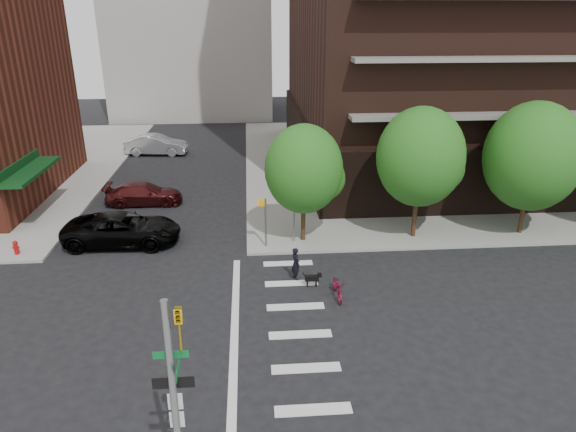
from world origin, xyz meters
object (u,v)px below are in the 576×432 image
object	(u,v)px
dog_walker	(296,264)
scooter	(338,287)
parked_car_maroon	(144,194)
parked_car_black	(123,229)
fire_hydrant	(16,247)
parked_car_silver	(156,145)

from	to	relation	value
dog_walker	scooter	bearing A→B (deg)	-154.69
parked_car_maroon	scooter	world-z (taller)	parked_car_maroon
parked_car_black	fire_hydrant	bearing A→B (deg)	105.79
parked_car_silver	dog_walker	world-z (taller)	parked_car_silver
fire_hydrant	parked_car_silver	size ratio (longest dim) A/B	0.14
parked_car_silver	parked_car_maroon	bearing A→B (deg)	-169.29
parked_car_maroon	scooter	size ratio (longest dim) A/B	2.68
parked_car_maroon	parked_car_silver	world-z (taller)	parked_car_silver
parked_car_black	dog_walker	xyz separation A→B (m)	(8.73, -4.59, -0.05)
fire_hydrant	scooter	world-z (taller)	scooter
parked_car_silver	dog_walker	xyz separation A→B (m)	(9.92, -23.26, -0.08)
fire_hydrant	scooter	size ratio (longest dim) A/B	0.41
fire_hydrant	scooter	distance (m)	16.22
parked_car_maroon	dog_walker	size ratio (longest dim) A/B	3.06
dog_walker	parked_car_maroon	bearing A→B (deg)	20.69
parked_car_maroon	parked_car_silver	distance (m)	12.62
parked_car_black	parked_car_maroon	size ratio (longest dim) A/B	1.25
dog_walker	parked_car_black	bearing A→B (deg)	43.75
parked_car_black	parked_car_maroon	xyz separation A→B (m)	(0.00, 6.11, -0.13)
fire_hydrant	dog_walker	distance (m)	14.14
fire_hydrant	parked_car_maroon	bearing A→B (deg)	55.62
fire_hydrant	parked_car_black	world-z (taller)	parked_car_black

